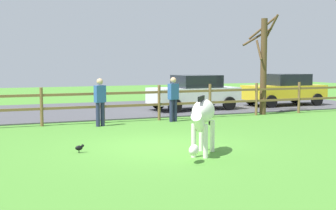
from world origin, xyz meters
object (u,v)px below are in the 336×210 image
Objects in this scene: crow_on_grass at (79,148)px; visitor_left_of_tree at (100,100)px; zebra at (203,116)px; bare_tree at (263,62)px; visitor_right_of_tree at (173,97)px; parked_car_white at (194,92)px; parked_car_yellow at (285,89)px.

visitor_left_of_tree is (1.58, 4.32, 0.78)m from crow_on_grass.
crow_on_grass is at bearing -110.12° from visitor_left_of_tree.
zebra is 3.07m from crow_on_grass.
bare_tree is 2.54× the size of visitor_left_of_tree.
bare_tree is at bearing 9.80° from visitor_right_of_tree.
parked_car_white is at bearing 130.72° from bare_tree.
parked_car_white is 2.49× the size of visitor_left_of_tree.
bare_tree is at bearing 47.22° from zebra.
visitor_right_of_tree is at bearing 3.74° from visitor_left_of_tree.
visitor_left_of_tree reaches higher than zebra.
visitor_left_of_tree is 1.00× the size of visitor_right_of_tree.
bare_tree is 2.54× the size of visitor_right_of_tree.
crow_on_grass is 0.13× the size of visitor_right_of_tree.
zebra is at bearing -79.52° from visitor_left_of_tree.
bare_tree reaches higher than zebra.
parked_car_white is at bearing 53.04° from visitor_right_of_tree.
zebra is 0.98× the size of visitor_left_of_tree.
visitor_left_of_tree is at bearing -147.21° from parked_car_white.
crow_on_grass is 10.21m from parked_car_white.
parked_car_white is 5.08m from parked_car_yellow.
zebra is 0.40× the size of parked_car_yellow.
parked_car_yellow reaches higher than zebra.
parked_car_yellow is 10.81m from visitor_left_of_tree.
visitor_right_of_tree reaches higher than zebra.
bare_tree is 9.12m from zebra.
parked_car_yellow is (3.03, 2.59, -1.34)m from bare_tree.
crow_on_grass is at bearing -149.02° from bare_tree.
zebra is at bearing -134.81° from parked_car_yellow.
crow_on_grass is 0.05× the size of parked_car_yellow.
crow_on_grass is 0.05× the size of parked_car_white.
bare_tree is at bearing -49.28° from parked_car_white.
bare_tree reaches higher than visitor_left_of_tree.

